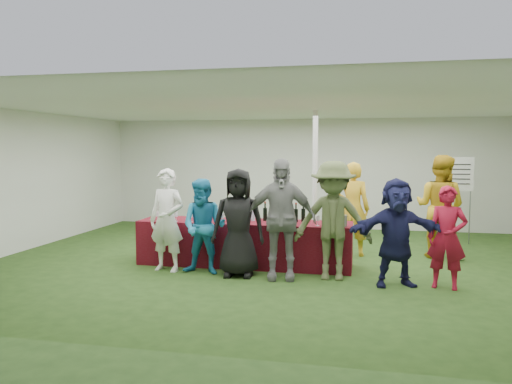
% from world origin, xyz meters
% --- Properties ---
extents(ground, '(60.00, 60.00, 0.00)m').
position_xyz_m(ground, '(0.00, 0.00, 0.00)').
color(ground, '#284719').
rests_on(ground, ground).
extents(tent, '(10.00, 10.00, 10.00)m').
position_xyz_m(tent, '(0.50, 1.20, 1.35)').
color(tent, white).
rests_on(tent, ground).
extents(serving_table, '(3.60, 0.80, 0.75)m').
position_xyz_m(serving_table, '(-0.54, -0.29, 0.38)').
color(serving_table, '#5A141F').
rests_on(serving_table, ground).
extents(wine_bottles, '(0.72, 0.16, 0.32)m').
position_xyz_m(wine_bottles, '(0.10, -0.14, 0.87)').
color(wine_bottles, black).
rests_on(wine_bottles, serving_table).
extents(wine_glasses, '(2.77, 0.12, 0.16)m').
position_xyz_m(wine_glasses, '(-1.10, -0.55, 0.86)').
color(wine_glasses, silver).
rests_on(wine_glasses, serving_table).
extents(water_bottle, '(0.07, 0.07, 0.23)m').
position_xyz_m(water_bottle, '(-0.41, -0.21, 0.85)').
color(water_bottle, silver).
rests_on(water_bottle, serving_table).
extents(bar_towel, '(0.25, 0.18, 0.03)m').
position_xyz_m(bar_towel, '(0.94, -0.24, 0.77)').
color(bar_towel, white).
rests_on(bar_towel, serving_table).
extents(dump_bucket, '(0.23, 0.23, 0.18)m').
position_xyz_m(dump_bucket, '(1.06, -0.51, 0.84)').
color(dump_bucket, slate).
rests_on(dump_bucket, serving_table).
extents(wine_list_sign, '(0.50, 0.03, 1.80)m').
position_xyz_m(wine_list_sign, '(3.38, 2.50, 1.32)').
color(wine_list_sign, slate).
rests_on(wine_list_sign, ground).
extents(staff_pourer, '(0.67, 0.47, 1.73)m').
position_xyz_m(staff_pourer, '(1.23, 0.86, 0.87)').
color(staff_pourer, gold).
rests_on(staff_pourer, ground).
extents(staff_back, '(1.13, 1.06, 1.86)m').
position_xyz_m(staff_back, '(2.77, 1.02, 0.93)').
color(staff_back, gold).
rests_on(staff_back, ground).
extents(customer_0, '(0.66, 0.49, 1.66)m').
position_xyz_m(customer_0, '(-1.67, -0.94, 0.83)').
color(customer_0, white).
rests_on(customer_0, ground).
extents(customer_1, '(0.76, 0.61, 1.50)m').
position_xyz_m(customer_1, '(-1.03, -1.00, 0.75)').
color(customer_1, teal).
rests_on(customer_1, ground).
extents(customer_2, '(0.87, 0.61, 1.67)m').
position_xyz_m(customer_2, '(-0.47, -1.02, 0.84)').
color(customer_2, black).
rests_on(customer_2, ground).
extents(customer_3, '(1.12, 0.58, 1.83)m').
position_xyz_m(customer_3, '(0.19, -1.06, 0.92)').
color(customer_3, gray).
rests_on(customer_3, ground).
extents(customer_4, '(1.19, 0.72, 1.79)m').
position_xyz_m(customer_4, '(0.98, -0.92, 0.90)').
color(customer_4, '#4B5630').
rests_on(customer_4, ground).
extents(customer_5, '(1.52, 0.84, 1.56)m').
position_xyz_m(customer_5, '(1.89, -1.09, 0.78)').
color(customer_5, '#171842').
rests_on(customer_5, ground).
extents(customer_6, '(0.60, 0.46, 1.46)m').
position_xyz_m(customer_6, '(2.58, -1.07, 0.73)').
color(customer_6, maroon).
rests_on(customer_6, ground).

